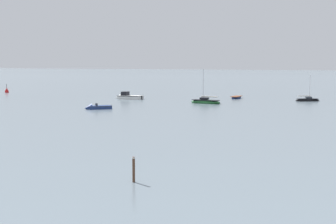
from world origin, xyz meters
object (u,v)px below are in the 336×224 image
(sailboat_moored_2, at_px, (307,100))
(channel_buoy, at_px, (7,91))
(mooring_post_near, at_px, (134,170))
(sailboat_moored_1, at_px, (206,102))
(motorboat_moored_0, at_px, (126,97))
(rowboat_moored_4, at_px, (236,98))
(motorboat_moored_5, at_px, (96,108))

(sailboat_moored_2, bearing_deg, channel_buoy, 154.58)
(channel_buoy, distance_m, mooring_post_near, 104.11)
(sailboat_moored_1, xyz_separation_m, channel_buoy, (-56.03, 13.03, 0.17))
(sailboat_moored_2, bearing_deg, motorboat_moored_0, 167.39)
(sailboat_moored_1, bearing_deg, channel_buoy, -2.86)
(rowboat_moored_4, relative_size, channel_buoy, 1.97)
(motorboat_moored_0, relative_size, mooring_post_near, 3.23)
(motorboat_moored_0, bearing_deg, mooring_post_near, 117.11)
(motorboat_moored_5, height_order, mooring_post_near, mooring_post_near)
(motorboat_moored_5, bearing_deg, rowboat_moored_4, -157.48)
(sailboat_moored_1, bearing_deg, rowboat_moored_4, -88.27)
(motorboat_moored_0, xyz_separation_m, sailboat_moored_1, (18.82, -4.76, -0.05))
(sailboat_moored_1, height_order, motorboat_moored_5, sailboat_moored_1)
(sailboat_moored_2, height_order, channel_buoy, sailboat_moored_2)
(sailboat_moored_2, bearing_deg, motorboat_moored_5, -160.15)
(motorboat_moored_5, xyz_separation_m, mooring_post_near, (28.48, -45.30, 0.60))
(sailboat_moored_2, xyz_separation_m, motorboat_moored_5, (-30.42, -30.49, -0.02))
(sailboat_moored_1, height_order, mooring_post_near, sailboat_moored_1)
(rowboat_moored_4, bearing_deg, motorboat_moored_0, -60.63)
(channel_buoy, bearing_deg, mooring_post_near, -46.92)
(sailboat_moored_1, bearing_deg, mooring_post_near, 113.69)
(rowboat_moored_4, height_order, channel_buoy, channel_buoy)
(motorboat_moored_0, distance_m, motorboat_moored_5, 23.12)
(motorboat_moored_0, bearing_deg, sailboat_moored_2, -166.85)
(sailboat_moored_2, height_order, motorboat_moored_5, sailboat_moored_2)
(motorboat_moored_0, relative_size, motorboat_moored_5, 1.40)
(sailboat_moored_2, distance_m, mooring_post_near, 75.81)
(sailboat_moored_1, distance_m, motorboat_moored_5, 22.21)
(motorboat_moored_0, relative_size, channel_buoy, 2.66)
(motorboat_moored_0, distance_m, channel_buoy, 38.11)
(motorboat_moored_0, distance_m, rowboat_moored_4, 23.16)
(motorboat_moored_0, xyz_separation_m, channel_buoy, (-37.21, 8.27, 0.11))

